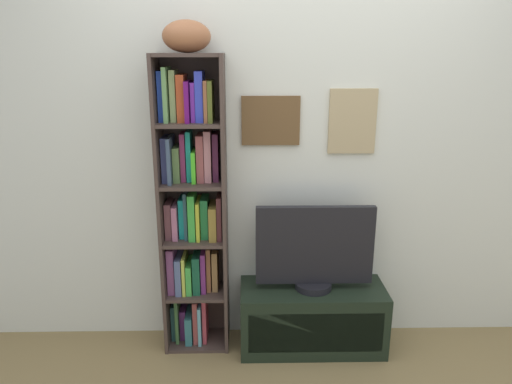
{
  "coord_description": "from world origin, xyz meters",
  "views": [
    {
      "loc": [
        -0.24,
        -1.65,
        1.76
      ],
      "look_at": [
        -0.2,
        0.85,
        1.02
      ],
      "focal_mm": 33.31,
      "sensor_mm": 36.0,
      "label": 1
    }
  ],
  "objects_px": {
    "bookshelf": "(192,209)",
    "tv_stand": "(312,317)",
    "television": "(315,249)",
    "football": "(187,36)"
  },
  "relations": [
    {
      "from": "bookshelf",
      "to": "football",
      "type": "xyz_separation_m",
      "value": [
        0.01,
        -0.03,
        0.97
      ]
    },
    {
      "from": "football",
      "to": "tv_stand",
      "type": "bearing_deg",
      "value": -4.17
    },
    {
      "from": "football",
      "to": "tv_stand",
      "type": "relative_size",
      "value": 0.3
    },
    {
      "from": "bookshelf",
      "to": "football",
      "type": "height_order",
      "value": "football"
    },
    {
      "from": "football",
      "to": "television",
      "type": "height_order",
      "value": "football"
    },
    {
      "from": "tv_stand",
      "to": "television",
      "type": "relative_size",
      "value": 1.26
    },
    {
      "from": "tv_stand",
      "to": "television",
      "type": "distance_m",
      "value": 0.45
    },
    {
      "from": "bookshelf",
      "to": "tv_stand",
      "type": "distance_m",
      "value": 0.99
    },
    {
      "from": "tv_stand",
      "to": "television",
      "type": "height_order",
      "value": "television"
    },
    {
      "from": "football",
      "to": "tv_stand",
      "type": "height_order",
      "value": "football"
    }
  ]
}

